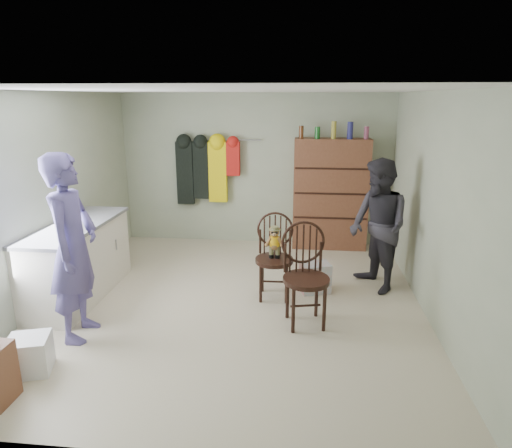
# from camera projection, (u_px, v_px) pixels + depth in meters

# --- Properties ---
(ground_plane) EXTENTS (5.00, 5.00, 0.00)m
(ground_plane) POSITION_uv_depth(u_px,v_px,m) (234.00, 302.00, 5.59)
(ground_plane) COLOR beige
(ground_plane) RESTS_ON ground
(room_walls) EXTENTS (5.00, 5.00, 5.00)m
(room_walls) POSITION_uv_depth(u_px,v_px,m) (239.00, 168.00, 5.67)
(room_walls) COLOR #AAB194
(room_walls) RESTS_ON ground
(counter) EXTENTS (0.64, 1.86, 0.94)m
(counter) POSITION_uv_depth(u_px,v_px,m) (78.00, 260.00, 5.66)
(counter) COLOR silver
(counter) RESTS_ON ground
(plastic_tub) EXTENTS (0.44, 0.43, 0.34)m
(plastic_tub) POSITION_uv_depth(u_px,v_px,m) (30.00, 355.00, 4.14)
(plastic_tub) COLOR white
(plastic_tub) RESTS_ON ground
(chair_front) EXTENTS (0.48, 0.48, 1.06)m
(chair_front) POSITION_uv_depth(u_px,v_px,m) (275.00, 250.00, 5.63)
(chair_front) COLOR black
(chair_front) RESTS_ON ground
(chair_far) EXTENTS (0.60, 0.60, 1.13)m
(chair_far) POSITION_uv_depth(u_px,v_px,m) (305.00, 271.00, 4.95)
(chair_far) COLOR black
(chair_far) RESTS_ON ground
(striped_bag) EXTENTS (0.43, 0.37, 0.38)m
(striped_bag) POSITION_uv_depth(u_px,v_px,m) (315.00, 277.00, 5.86)
(striped_bag) COLOR #E57972
(striped_bag) RESTS_ON ground
(person_left) EXTENTS (0.51, 0.73, 1.93)m
(person_left) POSITION_uv_depth(u_px,v_px,m) (73.00, 248.00, 4.58)
(person_left) COLOR #554B8A
(person_left) RESTS_ON ground
(person_right) EXTENTS (0.92, 1.02, 1.71)m
(person_right) POSITION_uv_depth(u_px,v_px,m) (378.00, 226.00, 5.77)
(person_right) COLOR #2D2B33
(person_right) RESTS_ON ground
(dresser) EXTENTS (1.20, 0.39, 2.07)m
(dresser) POSITION_uv_depth(u_px,v_px,m) (330.00, 194.00, 7.42)
(dresser) COLOR brown
(dresser) RESTS_ON ground
(coat_rack) EXTENTS (1.42, 0.12, 1.09)m
(coat_rack) POSITION_uv_depth(u_px,v_px,m) (206.00, 170.00, 7.62)
(coat_rack) COLOR #99999E
(coat_rack) RESTS_ON ground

